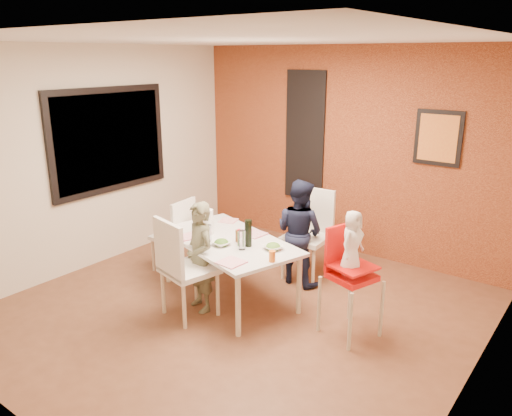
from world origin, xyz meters
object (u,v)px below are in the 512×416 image
Objects in this scene: chair_near at (181,264)px; dining_table at (229,245)px; chair_far at (310,228)px; wine_bottle at (248,233)px; chair_left at (177,231)px; child_near at (200,257)px; paper_towel_roll at (208,222)px; high_chair at (348,271)px; toddler at (352,243)px; child_far at (299,232)px.

dining_table is at bearing -84.37° from chair_near.
chair_far is 1.09m from wine_bottle.
chair_far reaches higher than dining_table.
chair_left is 1.29m from wine_bottle.
chair_far is at bearing 84.27° from wine_bottle.
child_near reaches higher than paper_towel_roll.
paper_towel_roll is at bearing 70.04° from chair_left.
wine_bottle is at bearing -108.13° from chair_near.
paper_towel_roll is at bearing 112.38° from high_chair.
dining_table is 2.96× the size of toddler.
dining_table is at bearing 100.99° from child_near.
paper_towel_roll reaches higher than chair_left.
child_far is at bearing 88.38° from child_near.
child_far is 1.24m from toddler.
child_near reaches higher than wine_bottle.
paper_towel_roll is at bearing 141.19° from child_near.
paper_towel_roll reaches higher than dining_table.
paper_towel_roll is (-1.68, -0.11, -0.12)m from toddler.
wine_bottle reaches higher than chair_left.
child_near is at bearing 52.71° from chair_left.
toddler reaches higher than high_chair.
chair_far is 1.15× the size of chair_left.
chair_near is 0.70m from paper_towel_roll.
wine_bottle is at bearing 115.53° from high_chair.
high_chair is 0.29m from toddler.
dining_table is 1.43m from toddler.
high_chair reaches higher than chair_near.
high_chair is at bearing 4.23° from paper_towel_roll.
child_far is (0.46, 1.17, 0.04)m from child_near.
child_near is at bearing 73.72° from child_far.
toddler is (1.39, 0.10, 0.32)m from dining_table.
wine_bottle is at bearing -100.10° from chair_far.
child_far reaches higher than high_chair.
chair_near is 1.50m from child_far.
child_near is at bearing -112.08° from chair_far.
toddler reaches higher than dining_table.
dining_table is at bearing -115.14° from chair_far.
child_far is (-0.96, 0.67, -0.02)m from high_chair.
chair_near reaches higher than wine_bottle.
wine_bottle reaches higher than paper_towel_roll.
child_near is (0.02, 0.25, -0.01)m from chair_near.
child_near is 1.26m from child_far.
chair_near is (-0.08, -0.64, -0.02)m from dining_table.
chair_near is 1.63m from high_chair.
paper_towel_roll is (-0.69, -1.05, 0.22)m from chair_far.
toddler is at bearing 82.67° from chair_left.
high_chair is at bearing 83.03° from chair_left.
dining_table is 1.55× the size of child_near.
child_far reaches higher than wine_bottle.
chair_near is 1.68m from toddler.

